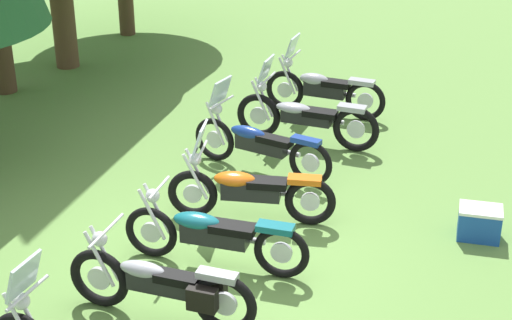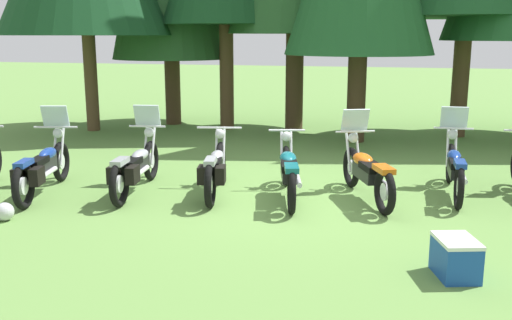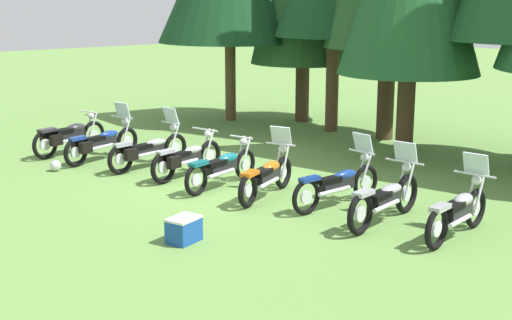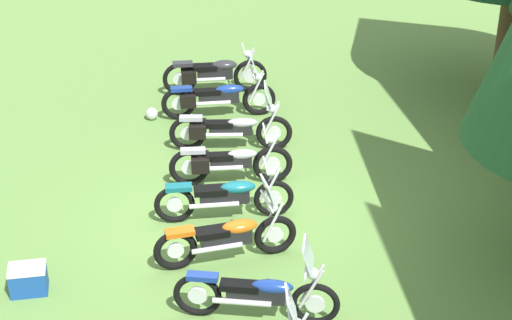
% 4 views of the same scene
% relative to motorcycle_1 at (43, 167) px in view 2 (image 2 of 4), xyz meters
% --- Properties ---
extents(ground_plane, '(80.00, 80.00, 0.00)m').
position_rel_motorcycle_1_xyz_m(ground_plane, '(3.85, 0.97, -0.46)').
color(ground_plane, '#608C42').
extents(motorcycle_1, '(0.95, 2.32, 1.36)m').
position_rel_motorcycle_1_xyz_m(motorcycle_1, '(0.00, 0.00, 0.00)').
color(motorcycle_1, black).
rests_on(motorcycle_1, ground_plane).
extents(motorcycle_2, '(0.76, 2.35, 1.36)m').
position_rel_motorcycle_1_xyz_m(motorcycle_2, '(1.40, 0.48, -0.01)').
color(motorcycle_2, black).
rests_on(motorcycle_2, ground_plane).
extents(motorcycle_3, '(0.86, 2.18, 1.01)m').
position_rel_motorcycle_1_xyz_m(motorcycle_3, '(2.69, 0.69, -0.02)').
color(motorcycle_3, black).
rests_on(motorcycle_3, ground_plane).
extents(motorcycle_4, '(0.82, 2.28, 0.99)m').
position_rel_motorcycle_1_xyz_m(motorcycle_4, '(3.86, 0.84, -0.01)').
color(motorcycle_4, black).
rests_on(motorcycle_4, ground_plane).
extents(motorcycle_5, '(1.07, 2.12, 1.35)m').
position_rel_motorcycle_1_xyz_m(motorcycle_5, '(5.04, 1.08, -0.00)').
color(motorcycle_5, black).
rests_on(motorcycle_5, ground_plane).
extents(motorcycle_6, '(0.64, 2.34, 1.35)m').
position_rel_motorcycle_1_xyz_m(motorcycle_6, '(6.39, 1.74, 0.00)').
color(motorcycle_6, black).
rests_on(motorcycle_6, ground_plane).
extents(picnic_cooler, '(0.54, 0.64, 0.42)m').
position_rel_motorcycle_1_xyz_m(picnic_cooler, '(6.21, -1.69, -0.25)').
color(picnic_cooler, '#19479E').
rests_on(picnic_cooler, ground_plane).
extents(dropped_helmet, '(0.26, 0.26, 0.26)m').
position_rel_motorcycle_1_xyz_m(dropped_helmet, '(0.30, -1.33, -0.33)').
color(dropped_helmet, silver).
rests_on(dropped_helmet, ground_plane).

